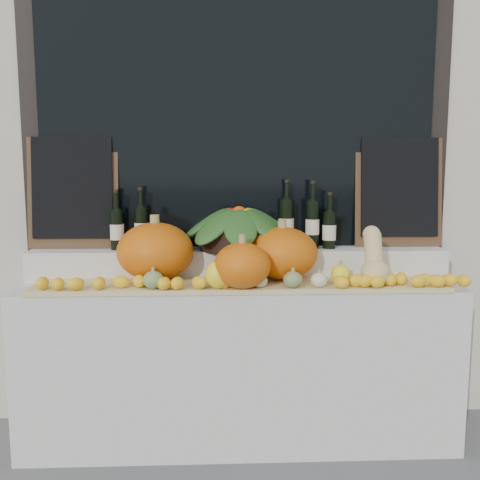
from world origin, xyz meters
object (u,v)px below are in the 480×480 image
(pumpkin_left, at_px, (155,251))
(wine_bottle_tall, at_px, (286,223))
(butternut_squash, at_px, (374,260))
(pumpkin_right, at_px, (282,253))
(produce_bowl, at_px, (239,227))

(pumpkin_left, relative_size, wine_bottle_tall, 1.04)
(butternut_squash, height_order, wine_bottle_tall, wine_bottle_tall)
(pumpkin_right, bearing_deg, produce_bowl, 143.49)
(pumpkin_right, bearing_deg, pumpkin_left, -179.75)
(pumpkin_left, height_order, wine_bottle_tall, wine_bottle_tall)
(pumpkin_right, bearing_deg, wine_bottle_tall, 76.58)
(produce_bowl, relative_size, wine_bottle_tall, 1.75)
(pumpkin_right, height_order, butternut_squash, butternut_squash)
(pumpkin_left, bearing_deg, pumpkin_right, 0.25)
(pumpkin_right, height_order, wine_bottle_tall, wine_bottle_tall)
(pumpkin_left, relative_size, pumpkin_right, 1.06)
(butternut_squash, distance_m, produce_bowl, 0.75)
(pumpkin_left, relative_size, produce_bowl, 0.60)
(pumpkin_right, xyz_separation_m, butternut_squash, (0.45, -0.15, -0.02))
(pumpkin_left, bearing_deg, wine_bottle_tall, 16.06)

